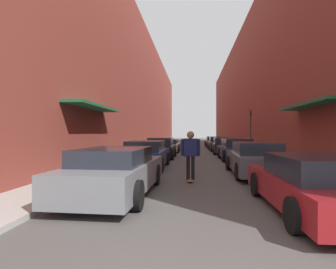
{
  "coord_description": "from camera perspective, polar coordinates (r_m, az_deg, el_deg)",
  "views": [
    {
      "loc": [
        -0.22,
        -1.07,
        1.68
      ],
      "look_at": [
        -1.55,
        12.87,
        1.61
      ],
      "focal_mm": 28.0,
      "sensor_mm": 36.0,
      "label": 1
    }
  ],
  "objects": [
    {
      "name": "parked_car_right_4",
      "position": [
        27.41,
        10.83,
        -1.93
      ],
      "size": [
        2.06,
        4.34,
        1.31
      ],
      "color": "#515459",
      "rests_on": "ground"
    },
    {
      "name": "parked_car_right_1",
      "position": [
        11.07,
        18.38,
        -5.12
      ],
      "size": [
        1.91,
        4.36,
        1.33
      ],
      "color": "#515459",
      "rests_on": "ground"
    },
    {
      "name": "skateboarder",
      "position": [
        9.15,
        4.92,
        -3.49
      ],
      "size": [
        0.67,
        0.78,
        1.75
      ],
      "color": "brown",
      "rests_on": "ground"
    },
    {
      "name": "parked_car_left_0",
      "position": [
        7.33,
        -11.21,
        -7.93
      ],
      "size": [
        1.96,
        4.68,
        1.28
      ],
      "color": "gray",
      "rests_on": "ground"
    },
    {
      "name": "ground",
      "position": [
        25.43,
        5.93,
        -3.52
      ],
      "size": [
        133.7,
        133.7,
        0.0
      ],
      "primitive_type": "plane",
      "color": "#4C4947"
    },
    {
      "name": "parked_car_right_0",
      "position": [
        6.44,
        29.54,
        -9.5
      ],
      "size": [
        2.01,
        4.28,
        1.21
      ],
      "color": "maroon",
      "rests_on": "ground"
    },
    {
      "name": "parked_car_left_2",
      "position": [
        17.69,
        -1.5,
        -3.05
      ],
      "size": [
        1.86,
        4.02,
        1.38
      ],
      "color": "black",
      "rests_on": "ground"
    },
    {
      "name": "parked_car_left_1",
      "position": [
        12.7,
        -4.73,
        -4.42
      ],
      "size": [
        1.92,
        4.5,
        1.32
      ],
      "color": "navy",
      "rests_on": "ground"
    },
    {
      "name": "curb_strip_right",
      "position": [
        31.82,
        13.58,
        -2.66
      ],
      "size": [
        1.8,
        60.77,
        0.12
      ],
      "color": "#A3A099",
      "rests_on": "ground"
    },
    {
      "name": "parked_car_right_3",
      "position": [
        22.29,
        12.17,
        -2.42
      ],
      "size": [
        2.05,
        4.37,
        1.3
      ],
      "color": "#232326",
      "rests_on": "ground"
    },
    {
      "name": "parked_car_left_3",
      "position": [
        23.37,
        -0.0,
        -2.44
      ],
      "size": [
        2.08,
        4.31,
        1.16
      ],
      "color": "silver",
      "rests_on": "ground"
    },
    {
      "name": "parked_car_right_2",
      "position": [
        16.84,
        14.53,
        -3.23
      ],
      "size": [
        1.91,
        4.32,
        1.35
      ],
      "color": "navy",
      "rests_on": "ground"
    },
    {
      "name": "building_row_right",
      "position": [
        32.71,
        18.7,
        9.18
      ],
      "size": [
        4.9,
        60.77,
        13.52
      ],
      "color": "brown",
      "rests_on": "ground"
    },
    {
      "name": "curb_strip_left",
      "position": [
        31.76,
        -1.93,
        -2.66
      ],
      "size": [
        1.8,
        60.77,
        0.12
      ],
      "color": "#A3A099",
      "rests_on": "ground"
    },
    {
      "name": "parked_car_right_5",
      "position": [
        33.05,
        9.83,
        -1.57
      ],
      "size": [
        1.97,
        4.43,
        1.29
      ],
      "color": "#515459",
      "rests_on": "ground"
    },
    {
      "name": "traffic_light",
      "position": [
        21.02,
        17.54,
        1.67
      ],
      "size": [
        0.16,
        0.22,
        3.35
      ],
      "color": "#2D2D2D",
      "rests_on": "curb_strip_right"
    },
    {
      "name": "building_row_left",
      "position": [
        32.58,
        -7.06,
        8.87
      ],
      "size": [
        4.9,
        60.77,
        13.12
      ],
      "color": "brown",
      "rests_on": "ground"
    }
  ]
}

